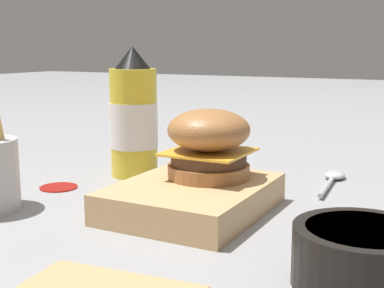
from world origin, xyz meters
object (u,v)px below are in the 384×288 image
ketchup_bottle (134,119)px  side_bowl (362,256)px  serving_board (192,198)px  spoon (333,177)px  burger (209,143)px

ketchup_bottle → side_bowl: (-0.25, -0.40, -0.06)m
serving_board → spoon: size_ratio=1.37×
serving_board → spoon: serving_board is taller
ketchup_bottle → spoon: size_ratio=1.32×
burger → spoon: 0.25m
serving_board → side_bowl: bearing=-117.2°
burger → spoon: (0.21, -0.11, -0.08)m
burger → serving_board: bearing=173.3°
ketchup_bottle → side_bowl: bearing=-121.7°
side_bowl → spoon: side_bowl is taller
burger → spoon: burger is taller
spoon → serving_board: bearing=149.2°
ketchup_bottle → side_bowl: ketchup_bottle is taller
serving_board → side_bowl: side_bowl is taller
side_bowl → spoon: bearing=16.9°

